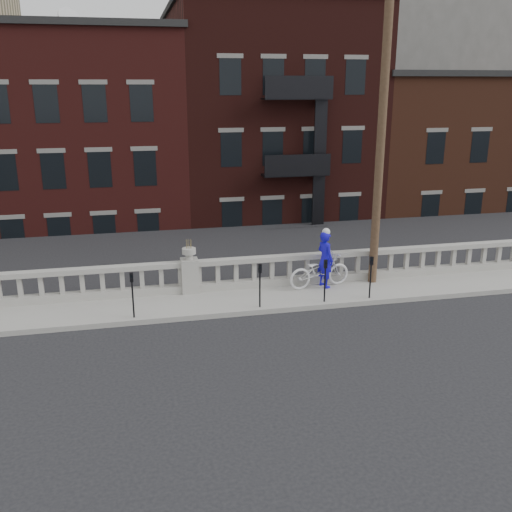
% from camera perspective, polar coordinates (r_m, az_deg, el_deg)
% --- Properties ---
extents(ground, '(120.00, 120.00, 0.00)m').
position_cam_1_polar(ground, '(15.19, -4.95, -9.16)').
color(ground, black).
rests_on(ground, ground).
extents(sidewalk, '(32.00, 2.20, 0.15)m').
position_cam_1_polar(sidewalk, '(17.89, -6.25, -4.81)').
color(sidewalk, gray).
rests_on(sidewalk, ground).
extents(balustrade, '(28.00, 0.34, 1.03)m').
position_cam_1_polar(balustrade, '(18.58, -6.63, -2.13)').
color(balustrade, gray).
rests_on(balustrade, sidewalk).
extents(planter_pedestal, '(0.55, 0.55, 1.76)m').
position_cam_1_polar(planter_pedestal, '(18.52, -6.65, -1.57)').
color(planter_pedestal, gray).
rests_on(planter_pedestal, sidewalk).
extents(lower_level, '(80.00, 44.00, 20.80)m').
position_cam_1_polar(lower_level, '(36.89, -9.06, 10.37)').
color(lower_level, '#605E59').
rests_on(lower_level, ground).
extents(utility_pole, '(1.60, 0.28, 10.00)m').
position_cam_1_polar(utility_pole, '(18.93, 12.44, 12.19)').
color(utility_pole, '#422D1E').
rests_on(utility_pole, sidewalk).
extents(parking_meter_a, '(0.10, 0.09, 1.36)m').
position_cam_1_polar(parking_meter_a, '(16.69, -12.27, -3.34)').
color(parking_meter_a, black).
rests_on(parking_meter_a, sidewalk).
extents(parking_meter_b, '(0.10, 0.09, 1.36)m').
position_cam_1_polar(parking_meter_b, '(17.07, 0.39, -2.48)').
color(parking_meter_b, black).
rests_on(parking_meter_b, sidewalk).
extents(parking_meter_c, '(0.10, 0.09, 1.36)m').
position_cam_1_polar(parking_meter_c, '(17.62, 6.93, -1.99)').
color(parking_meter_c, black).
rests_on(parking_meter_c, sidewalk).
extents(parking_meter_d, '(0.10, 0.09, 1.36)m').
position_cam_1_polar(parking_meter_d, '(18.16, 11.41, -1.63)').
color(parking_meter_d, black).
rests_on(parking_meter_d, sidewalk).
extents(bicycle, '(2.25, 1.10, 1.13)m').
position_cam_1_polar(bicycle, '(18.99, 6.35, -1.46)').
color(bicycle, silver).
rests_on(bicycle, sidewalk).
extents(cyclist, '(0.66, 0.80, 1.90)m').
position_cam_1_polar(cyclist, '(18.92, 6.93, -0.33)').
color(cyclist, '#150CC0').
rests_on(cyclist, sidewalk).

